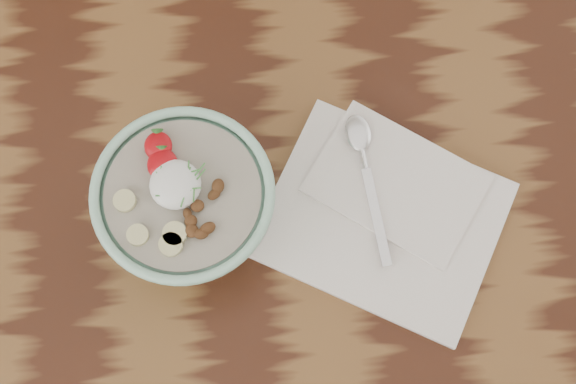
% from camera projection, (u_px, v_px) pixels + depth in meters
% --- Properties ---
extents(table, '(1.60, 0.90, 0.75)m').
position_uv_depth(table, '(239.00, 254.00, 1.04)').
color(table, '#36190D').
rests_on(table, ground).
extents(breakfast_bowl, '(0.20, 0.20, 0.13)m').
position_uv_depth(breakfast_bowl, '(187.00, 204.00, 0.89)').
color(breakfast_bowl, '#9DD3B8').
rests_on(breakfast_bowl, table).
extents(napkin, '(0.34, 0.32, 0.02)m').
position_uv_depth(napkin, '(386.00, 212.00, 0.95)').
color(napkin, white).
rests_on(napkin, table).
extents(spoon, '(0.04, 0.19, 0.01)m').
position_uv_depth(spoon, '(363.00, 153.00, 0.96)').
color(spoon, silver).
rests_on(spoon, napkin).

